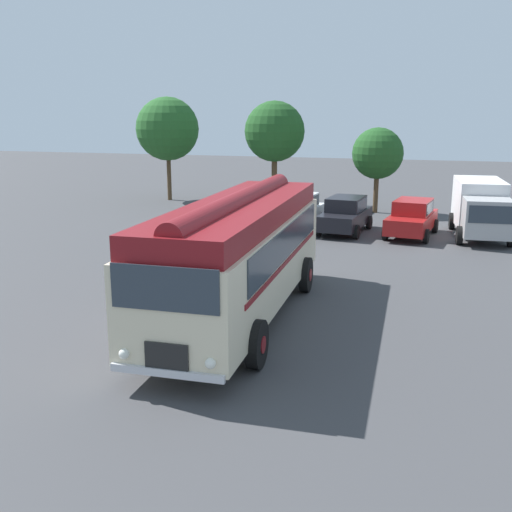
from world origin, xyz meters
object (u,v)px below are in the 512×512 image
at_px(car_mid_left, 345,215).
at_px(car_near_left, 298,211).
at_px(vintage_bus, 240,251).
at_px(car_mid_right, 412,218).
at_px(box_van, 480,206).

bearing_deg(car_mid_left, car_near_left, 172.80).
height_order(vintage_bus, car_mid_right, vintage_bus).
height_order(vintage_bus, car_near_left, vintage_bus).
height_order(car_near_left, car_mid_left, same).
height_order(car_mid_left, car_mid_right, same).
xyz_separation_m(car_mid_left, car_mid_right, (3.04, -0.02, 0.00)).
bearing_deg(vintage_bus, car_mid_right, 72.99).
bearing_deg(box_van, car_near_left, -175.64).
relative_size(vintage_bus, box_van, 1.73).
distance_m(car_near_left, car_mid_right, 5.41).
relative_size(car_mid_left, car_mid_right, 0.99).
distance_m(car_near_left, car_mid_left, 2.38).
relative_size(vintage_bus, car_mid_left, 2.35).
relative_size(car_near_left, box_van, 0.73).
relative_size(vintage_bus, car_mid_right, 2.33).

